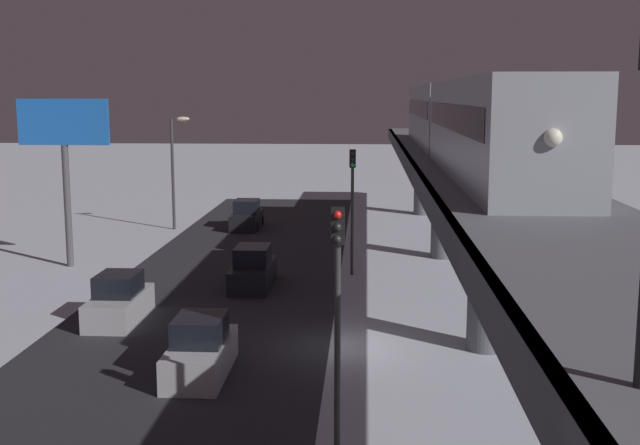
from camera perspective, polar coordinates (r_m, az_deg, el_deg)
The scene contains 12 objects.
ground_plane at distance 29.51m, azimuth 1.29°, elevation -8.85°, with size 240.00×240.00×0.00m, color silver.
avenue_asphalt at distance 30.26m, azimuth -9.89°, elevation -8.52°, with size 11.00×82.19×0.01m, color #28282D.
elevated_railway at distance 28.61m, azimuth 11.92°, elevation 1.54°, with size 5.00×82.19×6.25m.
subway_train at distance 37.66m, azimuth 10.08°, elevation 7.35°, with size 2.94×36.87×3.40m.
sedan_black at distance 55.02m, azimuth -5.26°, elevation 0.40°, with size 1.91×4.38×1.97m.
sedan_silver_2 at distance 33.49m, azimuth -14.19°, elevation -5.52°, with size 1.80×4.22×1.97m.
sedan_silver_3 at distance 26.74m, azimuth -8.55°, elevation -9.08°, with size 1.80×4.25×1.97m.
sedan_black_2 at distance 38.31m, azimuth -4.83°, elevation -3.43°, with size 1.80×4.51×1.97m.
traffic_light_near at distance 19.77m, azimuth 1.27°, elevation -5.27°, with size 0.32×0.44×6.40m.
traffic_light_mid at distance 40.15m, azimuth 2.33°, elevation 2.10°, with size 0.32×0.44×6.40m.
commercial_billboard at distance 44.01m, azimuth -17.85°, elevation 5.73°, with size 4.80×0.36×8.90m.
street_lamp_far at distance 54.75m, azimuth -10.29°, elevation 4.50°, with size 1.35×0.44×7.65m.
Camera 1 is at (-0.97, 28.04, 9.12)m, focal length 44.71 mm.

